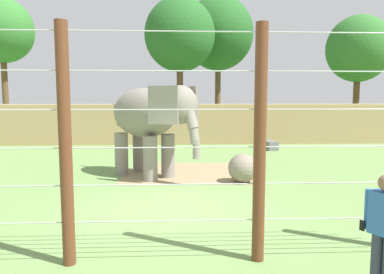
% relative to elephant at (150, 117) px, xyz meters
% --- Properties ---
extents(ground_plane, '(120.00, 120.00, 0.00)m').
position_rel_elephant_xyz_m(ground_plane, '(0.62, -3.35, -1.99)').
color(ground_plane, '#6B8E4C').
extents(dirt_patch, '(4.84, 4.12, 0.01)m').
position_rel_elephant_xyz_m(dirt_patch, '(1.40, 0.70, -1.98)').
color(dirt_patch, '#937F5B').
rests_on(dirt_patch, ground).
extents(embankment_wall, '(36.00, 1.80, 2.24)m').
position_rel_elephant_xyz_m(embankment_wall, '(0.62, 9.14, -0.87)').
color(embankment_wall, tan).
rests_on(embankment_wall, ground).
extents(elephant, '(3.40, 3.36, 3.00)m').
position_rel_elephant_xyz_m(elephant, '(0.00, 0.00, 0.00)').
color(elephant, gray).
rests_on(elephant, ground).
extents(enrichment_ball, '(0.90, 0.90, 0.90)m').
position_rel_elephant_xyz_m(enrichment_ball, '(2.90, -0.92, -1.54)').
color(enrichment_ball, gray).
rests_on(enrichment_ball, ground).
extents(cable_fence, '(10.31, 0.20, 3.78)m').
position_rel_elephant_xyz_m(cable_fence, '(0.62, -6.39, -0.09)').
color(cable_fence, brown).
rests_on(cable_fence, ground).
extents(zookeeper, '(0.41, 0.54, 1.67)m').
position_rel_elephant_xyz_m(zookeeper, '(3.48, -7.63, -1.06)').
color(zookeeper, '#33384C').
rests_on(zookeeper, ground).
extents(feed_trough, '(0.69, 1.46, 0.44)m').
position_rel_elephant_xyz_m(feed_trough, '(5.59, 6.34, -1.77)').
color(feed_trough, slate).
rests_on(feed_trough, ground).
extents(tree_far_left, '(4.46, 4.46, 8.39)m').
position_rel_elephant_xyz_m(tree_far_left, '(13.83, 13.85, 4.02)').
color(tree_far_left, brown).
rests_on(tree_far_left, ground).
extents(tree_left_of_centre, '(4.70, 4.70, 9.25)m').
position_rel_elephant_xyz_m(tree_left_of_centre, '(1.18, 13.05, 4.76)').
color(tree_left_of_centre, brown).
rests_on(tree_left_of_centre, ground).
extents(tree_behind_wall, '(4.60, 4.60, 10.02)m').
position_rel_elephant_xyz_m(tree_behind_wall, '(-12.03, 16.71, 5.57)').
color(tree_behind_wall, brown).
rests_on(tree_behind_wall, ground).
extents(tree_right_of_centre, '(5.39, 5.39, 10.36)m').
position_rel_elephant_xyz_m(tree_right_of_centre, '(4.21, 16.86, 5.51)').
color(tree_right_of_centre, brown).
rests_on(tree_right_of_centre, ground).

